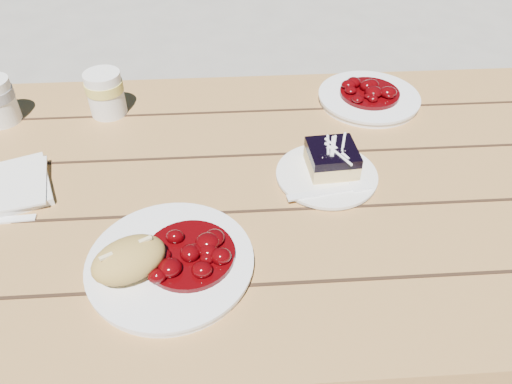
{
  "coord_description": "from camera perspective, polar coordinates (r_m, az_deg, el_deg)",
  "views": [
    {
      "loc": [
        0.15,
        -0.71,
        1.35
      ],
      "look_at": [
        0.19,
        -0.1,
        0.81
      ],
      "focal_mm": 35.0,
      "sensor_mm": 36.0,
      "label": 1
    }
  ],
  "objects": [
    {
      "name": "fork_dessert",
      "position": [
        0.89,
        7.44,
        -0.07
      ],
      "size": [
        0.16,
        0.05,
        0.0
      ],
      "primitive_type": null,
      "rotation": [
        0.0,
        0.0,
        -1.4
      ],
      "color": "white",
      "rests_on": "dessert_plate"
    },
    {
      "name": "second_stew",
      "position": [
        1.17,
        12.96,
        11.61
      ],
      "size": [
        0.13,
        0.13,
        0.04
      ],
      "primitive_type": null,
      "color": "#4C0205",
      "rests_on": "second_plate"
    },
    {
      "name": "napkin_stack",
      "position": [
        1.01,
        -26.72,
        0.41
      ],
      "size": [
        0.19,
        0.19,
        0.01
      ],
      "primitive_type": "cube",
      "rotation": [
        0.0,
        0.0,
        0.37
      ],
      "color": "white",
      "rests_on": "picnic_table"
    },
    {
      "name": "bread_roll",
      "position": [
        0.76,
        -14.32,
        -7.49
      ],
      "size": [
        0.13,
        0.12,
        0.06
      ],
      "primitive_type": "ellipsoid",
      "rotation": [
        0.0,
        0.0,
        0.51
      ],
      "color": "#B89446",
      "rests_on": "main_plate"
    },
    {
      "name": "goulash_stew",
      "position": [
        0.77,
        -7.72,
        -6.32
      ],
      "size": [
        0.14,
        0.14,
        0.04
      ],
      "primitive_type": null,
      "color": "#4C0205",
      "rests_on": "main_plate"
    },
    {
      "name": "main_plate",
      "position": [
        0.79,
        -9.74,
        -8.07
      ],
      "size": [
        0.25,
        0.25,
        0.02
      ],
      "primitive_type": "cylinder",
      "color": "white",
      "rests_on": "picnic_table"
    },
    {
      "name": "blueberry_cake",
      "position": [
        0.94,
        8.67,
        3.86
      ],
      "size": [
        0.09,
        0.09,
        0.05
      ],
      "rotation": [
        0.0,
        0.0,
        0.07
      ],
      "color": "#EECD82",
      "rests_on": "dessert_plate"
    },
    {
      "name": "second_plate",
      "position": [
        1.18,
        12.75,
        10.4
      ],
      "size": [
        0.22,
        0.22,
        0.02
      ],
      "primitive_type": "cylinder",
      "color": "white",
      "rests_on": "picnic_table"
    },
    {
      "name": "second_cup",
      "position": [
        1.14,
        -16.82,
        10.72
      ],
      "size": [
        0.08,
        0.08,
        0.1
      ],
      "primitive_type": "cylinder",
      "color": "white",
      "rests_on": "picnic_table"
    },
    {
      "name": "dessert_plate",
      "position": [
        0.94,
        8.06,
        1.87
      ],
      "size": [
        0.18,
        0.18,
        0.01
      ],
      "primitive_type": "cylinder",
      "color": "white",
      "rests_on": "picnic_table"
    },
    {
      "name": "picnic_table",
      "position": [
        1.05,
        -10.66,
        -5.97
      ],
      "size": [
        2.0,
        1.55,
        0.75
      ],
      "color": "olive",
      "rests_on": "ground"
    }
  ]
}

